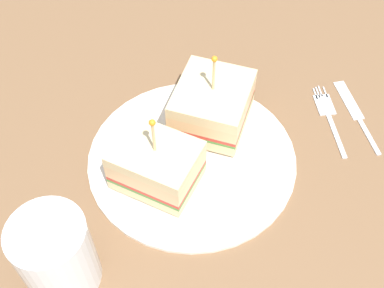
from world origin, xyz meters
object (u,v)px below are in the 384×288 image
sandwich_half_back (156,165)px  drink_glass (57,257)px  sandwich_half_front (212,105)px  fork (328,112)px  plate (192,157)px  knife (355,111)px

sandwich_half_back → drink_glass: size_ratio=1.19×
drink_glass → sandwich_half_front: bearing=-70.2°
sandwich_half_back → fork: (-2.61, -24.04, -3.51)cm
sandwich_half_front → drink_glass: bearing=109.8°
plate → sandwich_half_front: (3.22, -5.03, 3.26)cm
sandwich_half_back → drink_glass: bearing=108.6°
sandwich_half_front → sandwich_half_back: 11.00cm
sandwich_half_front → drink_glass: size_ratio=1.36×
fork → drink_glass: bearing=92.9°
plate → knife: 22.60cm
knife → fork: bearing=60.1°
plate → knife: bearing=-103.4°
sandwich_half_front → fork: 15.72cm
sandwich_half_back → fork: bearing=-96.2°
plate → sandwich_half_back: size_ratio=2.21×
sandwich_half_back → knife: (-4.42, -27.19, -3.51)cm
fork → sandwich_half_front: bearing=64.3°
plate → sandwich_half_back: sandwich_half_back is taller
plate → sandwich_half_front: 6.81cm
sandwich_half_front → plate: bearing=122.6°
fork → plate: bearing=79.7°
drink_glass → fork: (1.93, -37.58, -4.18)cm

